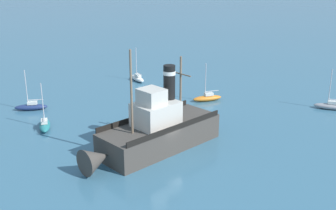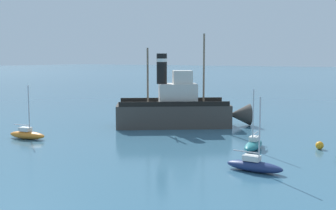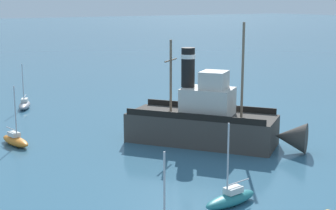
{
  "view_description": "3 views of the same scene",
  "coord_description": "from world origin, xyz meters",
  "px_view_note": "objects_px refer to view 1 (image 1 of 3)",
  "views": [
    {
      "loc": [
        -34.91,
        4.69,
        16.81
      ],
      "look_at": [
        4.17,
        -0.62,
        3.27
      ],
      "focal_mm": 45.0,
      "sensor_mm": 36.0,
      "label": 1
    },
    {
      "loc": [
        39.61,
        24.02,
        7.41
      ],
      "look_at": [
        2.03,
        0.23,
        2.35
      ],
      "focal_mm": 45.0,
      "sensor_mm": 36.0,
      "label": 2
    },
    {
      "loc": [
        25.79,
        33.48,
        11.56
      ],
      "look_at": [
        3.97,
        -0.64,
        3.26
      ],
      "focal_mm": 55.0,
      "sensor_mm": 36.0,
      "label": 3
    }
  ],
  "objects_px": {
    "sailboat_white": "(137,78)",
    "sailboat_navy": "(31,107)",
    "sailboat_grey": "(331,106)",
    "old_tugboat": "(155,131)",
    "sailboat_orange": "(207,98)",
    "sailboat_teal": "(45,125)"
  },
  "relations": [
    {
      "from": "sailboat_white",
      "to": "sailboat_navy",
      "type": "bearing_deg",
      "value": 129.8
    },
    {
      "from": "sailboat_orange",
      "to": "sailboat_grey",
      "type": "bearing_deg",
      "value": -110.1
    },
    {
      "from": "sailboat_white",
      "to": "sailboat_navy",
      "type": "distance_m",
      "value": 17.43
    },
    {
      "from": "sailboat_white",
      "to": "sailboat_teal",
      "type": "bearing_deg",
      "value": 147.75
    },
    {
      "from": "sailboat_teal",
      "to": "sailboat_grey",
      "type": "bearing_deg",
      "value": -87.09
    },
    {
      "from": "sailboat_grey",
      "to": "sailboat_teal",
      "type": "bearing_deg",
      "value": 92.91
    },
    {
      "from": "sailboat_grey",
      "to": "sailboat_navy",
      "type": "distance_m",
      "value": 35.7
    },
    {
      "from": "old_tugboat",
      "to": "sailboat_navy",
      "type": "height_order",
      "value": "old_tugboat"
    },
    {
      "from": "sailboat_grey",
      "to": "sailboat_white",
      "type": "bearing_deg",
      "value": 54.51
    },
    {
      "from": "sailboat_white",
      "to": "sailboat_grey",
      "type": "height_order",
      "value": "same"
    },
    {
      "from": "sailboat_teal",
      "to": "sailboat_navy",
      "type": "height_order",
      "value": "same"
    },
    {
      "from": "old_tugboat",
      "to": "sailboat_grey",
      "type": "relative_size",
      "value": 2.78
    },
    {
      "from": "sailboat_grey",
      "to": "sailboat_orange",
      "type": "bearing_deg",
      "value": 69.9
    },
    {
      "from": "sailboat_white",
      "to": "sailboat_navy",
      "type": "height_order",
      "value": "same"
    },
    {
      "from": "sailboat_teal",
      "to": "sailboat_white",
      "type": "bearing_deg",
      "value": -32.25
    },
    {
      "from": "sailboat_grey",
      "to": "old_tugboat",
      "type": "bearing_deg",
      "value": 110.94
    },
    {
      "from": "sailboat_white",
      "to": "sailboat_grey",
      "type": "xyz_separation_m",
      "value": [
        -15.7,
        -22.02,
        0.0
      ]
    },
    {
      "from": "sailboat_white",
      "to": "sailboat_teal",
      "type": "height_order",
      "value": "same"
    },
    {
      "from": "sailboat_grey",
      "to": "sailboat_navy",
      "type": "relative_size",
      "value": 1.0
    },
    {
      "from": "old_tugboat",
      "to": "sailboat_orange",
      "type": "distance_m",
      "value": 15.77
    },
    {
      "from": "old_tugboat",
      "to": "sailboat_white",
      "type": "bearing_deg",
      "value": 0.18
    },
    {
      "from": "old_tugboat",
      "to": "sailboat_navy",
      "type": "xyz_separation_m",
      "value": [
        12.94,
        13.46,
        -1.4
      ]
    }
  ]
}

